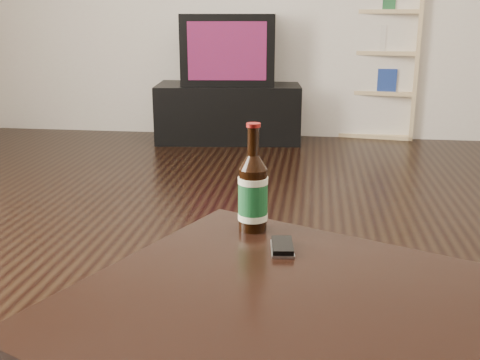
# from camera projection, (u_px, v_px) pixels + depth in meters

# --- Properties ---
(floor) EXTENTS (5.00, 6.00, 0.01)m
(floor) POSITION_uv_depth(u_px,v_px,m) (241.00, 340.00, 1.69)
(floor) COLOR black
(floor) RESTS_ON ground
(tv_stand) EXTENTS (1.13, 0.65, 0.43)m
(tv_stand) POSITION_uv_depth(u_px,v_px,m) (229.00, 112.00, 4.34)
(tv_stand) COLOR black
(tv_stand) RESTS_ON floor
(tv) EXTENTS (0.73, 0.50, 0.51)m
(tv) POSITION_uv_depth(u_px,v_px,m) (228.00, 49.00, 4.21)
(tv) COLOR black
(tv) RESTS_ON tv_stand
(bookshelf) EXTENTS (0.75, 0.43, 1.32)m
(bookshelf) POSITION_uv_depth(u_px,v_px,m) (372.00, 48.00, 4.42)
(bookshelf) COLOR tan
(bookshelf) RESTS_ON floor
(beer_bottle) EXTENTS (0.07, 0.07, 0.25)m
(beer_bottle) POSITION_uv_depth(u_px,v_px,m) (253.00, 193.00, 1.29)
(beer_bottle) COLOR black
(beer_bottle) RESTS_ON coffee_table
(phone) EXTENTS (0.06, 0.10, 0.02)m
(phone) POSITION_uv_depth(u_px,v_px,m) (282.00, 247.00, 1.19)
(phone) COLOR #B0B0B2
(phone) RESTS_ON coffee_table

